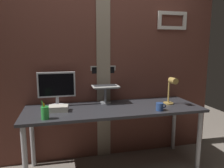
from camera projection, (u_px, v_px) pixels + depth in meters
brick_wall_back at (99, 56)px, 2.63m from camera, size 3.05×0.16×2.57m
desk at (114, 114)px, 2.38m from camera, size 1.96×0.67×0.73m
monitor at (57, 87)px, 2.39m from camera, size 0.42×0.18×0.39m
laptop_stand at (105, 92)px, 2.54m from camera, size 0.28×0.22×0.20m
laptop at (104, 80)px, 2.58m from camera, size 0.31×0.26×0.24m
desk_lamp at (171, 88)px, 2.44m from camera, size 0.12×0.20×0.33m
pen_cup at (45, 113)px, 1.97m from camera, size 0.07×0.07×0.18m
coffee_mug at (160, 107)px, 2.25m from camera, size 0.11×0.08×0.08m
paper_clutter_stack at (58, 108)px, 2.22m from camera, size 0.21×0.16×0.06m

